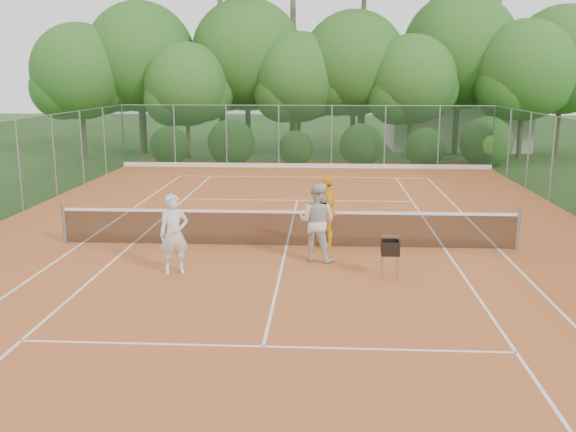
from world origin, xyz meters
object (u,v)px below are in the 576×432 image
(player_white, at_px, (174,234))
(ball_hopper, at_px, (390,248))
(player_yellow, at_px, (327,211))
(player_center_grp, at_px, (317,221))

(player_white, relative_size, ball_hopper, 2.12)
(player_yellow, bearing_deg, player_white, -61.75)
(player_white, distance_m, player_center_grp, 3.42)
(player_white, bearing_deg, ball_hopper, -21.25)
(player_center_grp, bearing_deg, player_white, -159.15)
(player_white, xyz_separation_m, player_yellow, (3.44, 2.49, 0.04))
(player_center_grp, height_order, ball_hopper, player_center_grp)
(player_yellow, relative_size, ball_hopper, 2.21)
(player_white, relative_size, player_yellow, 0.96)
(player_white, relative_size, player_center_grp, 0.93)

